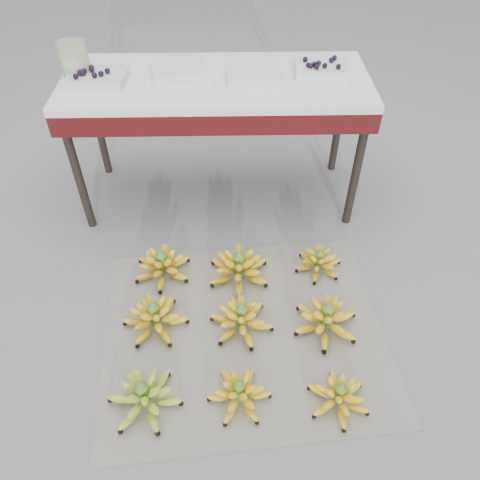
{
  "coord_description": "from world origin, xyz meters",
  "views": [
    {
      "loc": [
        -0.04,
        -1.24,
        1.76
      ],
      "look_at": [
        -0.0,
        0.3,
        0.27
      ],
      "focal_mm": 35.0,
      "sensor_mm": 36.0,
      "label": 1
    }
  ],
  "objects_px": {
    "vendor_table": "(216,94)",
    "tray_far_left": "(97,78)",
    "bunch_back_center": "(239,268)",
    "tray_right": "(254,75)",
    "bunch_mid_center": "(241,319)",
    "bunch_mid_right": "(326,319)",
    "tray_left": "(180,71)",
    "bunch_front_left": "(144,397)",
    "bunch_front_right": "(339,397)",
    "glass_jar": "(75,60)",
    "bunch_front_center": "(239,394)",
    "newspaper_mat": "(244,331)",
    "bunch_back_right": "(319,262)",
    "bunch_mid_left": "(155,317)",
    "tray_far_right": "(321,69)",
    "bunch_back_left": "(162,266)"
  },
  "relations": [
    {
      "from": "vendor_table",
      "to": "bunch_front_right",
      "type": "bearing_deg",
      "value": -70.49
    },
    {
      "from": "bunch_back_right",
      "to": "tray_left",
      "type": "bearing_deg",
      "value": 127.58
    },
    {
      "from": "bunch_back_left",
      "to": "vendor_table",
      "type": "distance_m",
      "value": 0.91
    },
    {
      "from": "bunch_back_right",
      "to": "glass_jar",
      "type": "xyz_separation_m",
      "value": [
        -1.18,
        0.64,
        0.77
      ]
    },
    {
      "from": "bunch_mid_right",
      "to": "vendor_table",
      "type": "bearing_deg",
      "value": 120.14
    },
    {
      "from": "bunch_mid_left",
      "to": "bunch_mid_right",
      "type": "height_order",
      "value": "bunch_mid_right"
    },
    {
      "from": "tray_left",
      "to": "bunch_back_left",
      "type": "bearing_deg",
      "value": -98.57
    },
    {
      "from": "bunch_mid_right",
      "to": "tray_far_left",
      "type": "relative_size",
      "value": 1.08
    },
    {
      "from": "bunch_mid_right",
      "to": "tray_right",
      "type": "relative_size",
      "value": 1.12
    },
    {
      "from": "bunch_mid_left",
      "to": "tray_far_right",
      "type": "distance_m",
      "value": 1.45
    },
    {
      "from": "newspaper_mat",
      "to": "bunch_back_right",
      "type": "relative_size",
      "value": 4.73
    },
    {
      "from": "bunch_front_left",
      "to": "bunch_back_center",
      "type": "height_order",
      "value": "bunch_back_center"
    },
    {
      "from": "bunch_front_right",
      "to": "bunch_mid_left",
      "type": "distance_m",
      "value": 0.85
    },
    {
      "from": "vendor_table",
      "to": "tray_right",
      "type": "relative_size",
      "value": 5.43
    },
    {
      "from": "bunch_mid_center",
      "to": "bunch_back_right",
      "type": "distance_m",
      "value": 0.53
    },
    {
      "from": "bunch_front_right",
      "to": "bunch_mid_center",
      "type": "relative_size",
      "value": 0.79
    },
    {
      "from": "bunch_mid_center",
      "to": "bunch_mid_right",
      "type": "xyz_separation_m",
      "value": [
        0.38,
        -0.01,
        0.0
      ]
    },
    {
      "from": "bunch_back_center",
      "to": "tray_right",
      "type": "distance_m",
      "value": 0.95
    },
    {
      "from": "newspaper_mat",
      "to": "vendor_table",
      "type": "bearing_deg",
      "value": 96.7
    },
    {
      "from": "tray_right",
      "to": "bunch_front_right",
      "type": "bearing_deg",
      "value": -77.76
    },
    {
      "from": "bunch_back_center",
      "to": "vendor_table",
      "type": "bearing_deg",
      "value": 89.84
    },
    {
      "from": "bunch_front_left",
      "to": "tray_far_right",
      "type": "relative_size",
      "value": 1.35
    },
    {
      "from": "tray_far_left",
      "to": "bunch_mid_center",
      "type": "bearing_deg",
      "value": -53.86
    },
    {
      "from": "bunch_back_left",
      "to": "tray_right",
      "type": "distance_m",
      "value": 1.04
    },
    {
      "from": "bunch_mid_right",
      "to": "bunch_mid_center",
      "type": "bearing_deg",
      "value": -177.69
    },
    {
      "from": "tray_right",
      "to": "tray_far_left",
      "type": "bearing_deg",
      "value": -178.62
    },
    {
      "from": "bunch_mid_right",
      "to": "tray_left",
      "type": "height_order",
      "value": "tray_left"
    },
    {
      "from": "bunch_front_center",
      "to": "vendor_table",
      "type": "height_order",
      "value": "vendor_table"
    },
    {
      "from": "vendor_table",
      "to": "tray_far_left",
      "type": "relative_size",
      "value": 5.28
    },
    {
      "from": "newspaper_mat",
      "to": "bunch_mid_center",
      "type": "xyz_separation_m",
      "value": [
        -0.01,
        0.02,
        0.06
      ]
    },
    {
      "from": "bunch_front_left",
      "to": "bunch_front_right",
      "type": "height_order",
      "value": "bunch_front_left"
    },
    {
      "from": "bunch_front_center",
      "to": "bunch_mid_center",
      "type": "height_order",
      "value": "bunch_mid_center"
    },
    {
      "from": "bunch_front_right",
      "to": "tray_right",
      "type": "xyz_separation_m",
      "value": [
        -0.29,
        1.32,
        0.7
      ]
    },
    {
      "from": "tray_left",
      "to": "glass_jar",
      "type": "height_order",
      "value": "glass_jar"
    },
    {
      "from": "tray_right",
      "to": "glass_jar",
      "type": "bearing_deg",
      "value": 177.57
    },
    {
      "from": "vendor_table",
      "to": "tray_right",
      "type": "xyz_separation_m",
      "value": [
        0.19,
        -0.02,
        0.11
      ]
    },
    {
      "from": "bunch_mid_left",
      "to": "bunch_back_right",
      "type": "relative_size",
      "value": 1.43
    },
    {
      "from": "bunch_front_center",
      "to": "tray_far_right",
      "type": "height_order",
      "value": "tray_far_right"
    },
    {
      "from": "bunch_back_center",
      "to": "newspaper_mat",
      "type": "bearing_deg",
      "value": -95.7
    },
    {
      "from": "bunch_mid_center",
      "to": "tray_far_left",
      "type": "bearing_deg",
      "value": 105.11
    },
    {
      "from": "bunch_front_center",
      "to": "bunch_back_left",
      "type": "xyz_separation_m",
      "value": [
        -0.37,
        0.68,
        0.01
      ]
    },
    {
      "from": "bunch_mid_center",
      "to": "bunch_back_center",
      "type": "distance_m",
      "value": 0.3
    },
    {
      "from": "vendor_table",
      "to": "tray_left",
      "type": "relative_size",
      "value": 4.86
    },
    {
      "from": "bunch_front_center",
      "to": "bunch_back_right",
      "type": "distance_m",
      "value": 0.81
    },
    {
      "from": "tray_far_left",
      "to": "glass_jar",
      "type": "relative_size",
      "value": 1.68
    },
    {
      "from": "newspaper_mat",
      "to": "tray_left",
      "type": "distance_m",
      "value": 1.31
    },
    {
      "from": "bunch_front_right",
      "to": "glass_jar",
      "type": "relative_size",
      "value": 1.65
    },
    {
      "from": "bunch_mid_center",
      "to": "bunch_front_center",
      "type": "bearing_deg",
      "value": -113.74
    },
    {
      "from": "newspaper_mat",
      "to": "bunch_back_center",
      "type": "bearing_deg",
      "value": 92.96
    },
    {
      "from": "tray_right",
      "to": "tray_far_right",
      "type": "relative_size",
      "value": 1.04
    }
  ]
}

